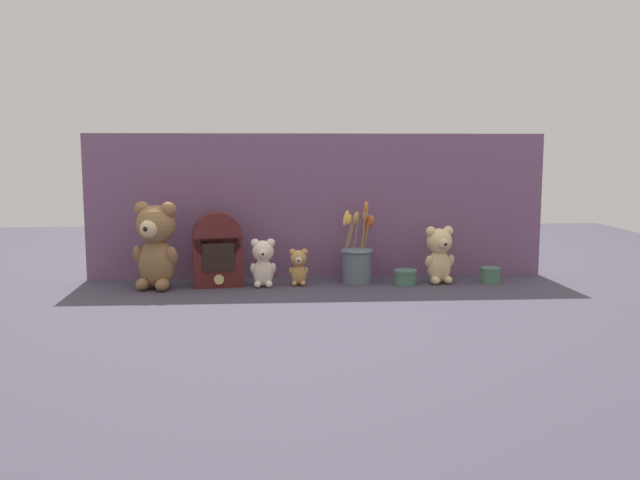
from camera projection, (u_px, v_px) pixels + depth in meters
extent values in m
plane|color=#3D3847|center=(320.00, 286.00, 2.46)|extent=(4.00, 4.00, 0.00)
cube|color=#704C70|center=(317.00, 206.00, 2.59)|extent=(1.75, 0.02, 0.55)
ellipsoid|color=olive|center=(157.00, 264.00, 2.39)|extent=(0.16, 0.14, 0.18)
sphere|color=olive|center=(156.00, 225.00, 2.37)|extent=(0.14, 0.14, 0.14)
sphere|color=#D1B289|center=(149.00, 229.00, 2.32)|extent=(0.07, 0.07, 0.07)
sphere|color=black|center=(146.00, 229.00, 2.30)|extent=(0.02, 0.02, 0.02)
sphere|color=olive|center=(169.00, 210.00, 2.36)|extent=(0.06, 0.06, 0.06)
sphere|color=olive|center=(142.00, 209.00, 2.38)|extent=(0.06, 0.06, 0.06)
ellipsoid|color=olive|center=(172.00, 256.00, 2.37)|extent=(0.05, 0.07, 0.08)
ellipsoid|color=olive|center=(139.00, 255.00, 2.39)|extent=(0.05, 0.07, 0.08)
ellipsoid|color=olive|center=(162.00, 285.00, 2.36)|extent=(0.06, 0.08, 0.04)
ellipsoid|color=olive|center=(143.00, 284.00, 2.37)|extent=(0.06, 0.08, 0.04)
ellipsoid|color=#DBBC84|center=(439.00, 267.00, 2.50)|extent=(0.10, 0.09, 0.12)
sphere|color=#DBBC84|center=(439.00, 241.00, 2.49)|extent=(0.09, 0.09, 0.09)
sphere|color=#D1B289|center=(443.00, 244.00, 2.45)|extent=(0.05, 0.05, 0.05)
sphere|color=black|center=(445.00, 244.00, 2.43)|extent=(0.01, 0.01, 0.01)
sphere|color=#DBBC84|center=(448.00, 231.00, 2.49)|extent=(0.04, 0.04, 0.04)
sphere|color=#DBBC84|center=(431.00, 231.00, 2.47)|extent=(0.04, 0.04, 0.04)
ellipsoid|color=#DBBC84|center=(450.00, 261.00, 2.50)|extent=(0.03, 0.05, 0.06)
ellipsoid|color=#DBBC84|center=(429.00, 262.00, 2.48)|extent=(0.03, 0.05, 0.06)
ellipsoid|color=#DBBC84|center=(448.00, 280.00, 2.48)|extent=(0.04, 0.05, 0.03)
ellipsoid|color=#DBBC84|center=(435.00, 280.00, 2.47)|extent=(0.04, 0.05, 0.03)
ellipsoid|color=beige|center=(263.00, 273.00, 2.44)|extent=(0.07, 0.06, 0.10)
sphere|color=beige|center=(263.00, 251.00, 2.42)|extent=(0.08, 0.08, 0.08)
sphere|color=beige|center=(263.00, 254.00, 2.40)|extent=(0.04, 0.04, 0.04)
sphere|color=black|center=(263.00, 254.00, 2.38)|extent=(0.01, 0.01, 0.01)
sphere|color=beige|center=(271.00, 243.00, 2.42)|extent=(0.03, 0.03, 0.03)
sphere|color=beige|center=(255.00, 243.00, 2.42)|extent=(0.03, 0.03, 0.03)
ellipsoid|color=beige|center=(273.00, 268.00, 2.43)|extent=(0.02, 0.03, 0.05)
ellipsoid|color=beige|center=(253.00, 268.00, 2.42)|extent=(0.02, 0.03, 0.05)
ellipsoid|color=beige|center=(269.00, 284.00, 2.42)|extent=(0.03, 0.04, 0.03)
ellipsoid|color=beige|center=(258.00, 284.00, 2.42)|extent=(0.03, 0.04, 0.03)
ellipsoid|color=tan|center=(299.00, 275.00, 2.46)|extent=(0.06, 0.05, 0.08)
sphere|color=tan|center=(299.00, 258.00, 2.45)|extent=(0.06, 0.06, 0.06)
sphere|color=#D1B289|center=(299.00, 260.00, 2.43)|extent=(0.03, 0.03, 0.03)
sphere|color=black|center=(299.00, 261.00, 2.42)|extent=(0.01, 0.01, 0.01)
sphere|color=tan|center=(304.00, 252.00, 2.45)|extent=(0.02, 0.02, 0.02)
sphere|color=tan|center=(293.00, 252.00, 2.45)|extent=(0.02, 0.02, 0.02)
ellipsoid|color=tan|center=(306.00, 271.00, 2.46)|extent=(0.02, 0.03, 0.03)
ellipsoid|color=tan|center=(291.00, 271.00, 2.45)|extent=(0.02, 0.03, 0.03)
ellipsoid|color=tan|center=(303.00, 283.00, 2.45)|extent=(0.02, 0.03, 0.02)
ellipsoid|color=tan|center=(294.00, 283.00, 2.45)|extent=(0.02, 0.03, 0.02)
cylinder|color=slate|center=(357.00, 266.00, 2.50)|extent=(0.11, 0.11, 0.13)
torus|color=slate|center=(357.00, 251.00, 2.49)|extent=(0.12, 0.12, 0.01)
cylinder|color=#9E7542|center=(356.00, 233.00, 2.51)|extent=(0.02, 0.00, 0.11)
ellipsoid|color=tan|center=(356.00, 217.00, 2.51)|extent=(0.03, 0.02, 0.05)
cylinder|color=#9E7542|center=(363.00, 232.00, 2.50)|extent=(0.02, 0.02, 0.12)
ellipsoid|color=tan|center=(365.00, 215.00, 2.50)|extent=(0.03, 0.03, 0.06)
cylinder|color=#9E7542|center=(364.00, 228.00, 2.50)|extent=(0.01, 0.02, 0.15)
ellipsoid|color=orange|center=(366.00, 207.00, 2.49)|extent=(0.02, 0.03, 0.05)
cylinder|color=#9E7542|center=(367.00, 235.00, 2.50)|extent=(0.02, 0.04, 0.10)
ellipsoid|color=#C65B28|center=(371.00, 221.00, 2.50)|extent=(0.03, 0.04, 0.05)
cylinder|color=#9E7542|center=(365.00, 236.00, 2.51)|extent=(0.03, 0.04, 0.10)
ellipsoid|color=#C65B28|center=(369.00, 222.00, 2.52)|extent=(0.05, 0.05, 0.07)
cylinder|color=#9E7542|center=(351.00, 234.00, 2.52)|extent=(0.03, 0.02, 0.11)
ellipsoid|color=gold|center=(349.00, 219.00, 2.52)|extent=(0.04, 0.03, 0.04)
cylinder|color=#9E7542|center=(349.00, 233.00, 2.51)|extent=(0.04, 0.03, 0.11)
ellipsoid|color=gold|center=(346.00, 218.00, 2.52)|extent=(0.04, 0.04, 0.06)
cube|color=#4C1919|center=(218.00, 261.00, 2.45)|extent=(0.19, 0.13, 0.18)
cylinder|color=#4C1919|center=(217.00, 236.00, 2.43)|extent=(0.19, 0.13, 0.18)
cube|color=black|center=(219.00, 257.00, 2.39)|extent=(0.11, 0.02, 0.10)
cylinder|color=#D6BC7A|center=(219.00, 280.00, 2.40)|extent=(0.04, 0.01, 0.04)
cylinder|color=#47705B|center=(490.00, 277.00, 2.50)|extent=(0.07, 0.07, 0.05)
cylinder|color=#47705B|center=(490.00, 269.00, 2.50)|extent=(0.07, 0.07, 0.01)
cylinder|color=#47705B|center=(405.00, 278.00, 2.48)|extent=(0.08, 0.08, 0.04)
cylinder|color=#47705B|center=(405.00, 271.00, 2.47)|extent=(0.08, 0.08, 0.01)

